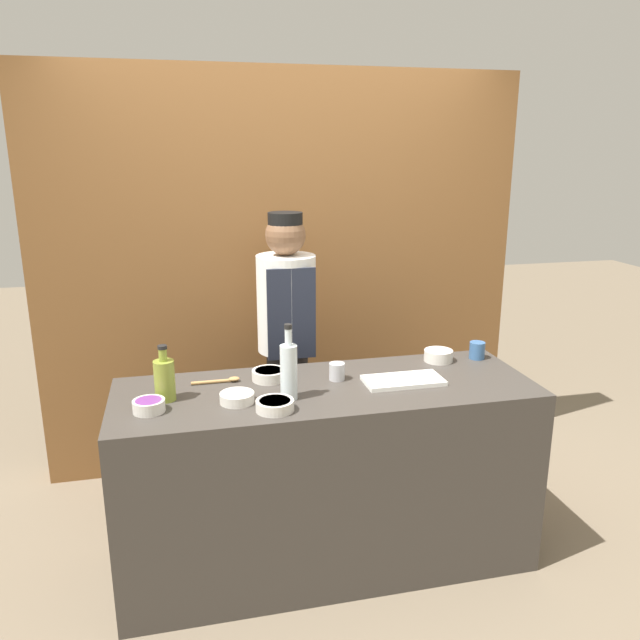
{
  "coord_description": "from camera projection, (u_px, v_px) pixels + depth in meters",
  "views": [
    {
      "loc": [
        -0.63,
        -2.58,
        1.95
      ],
      "look_at": [
        0.0,
        0.13,
        1.18
      ],
      "focal_mm": 35.0,
      "sensor_mm": 36.0,
      "label": 1
    }
  ],
  "objects": [
    {
      "name": "cup_blue",
      "position": [
        477.0,
        350.0,
        3.21
      ],
      "size": [
        0.08,
        0.08,
        0.09
      ],
      "color": "#386093",
      "rests_on": "counter"
    },
    {
      "name": "sauce_bowl_brown",
      "position": [
        438.0,
        355.0,
        3.18
      ],
      "size": [
        0.15,
        0.15,
        0.06
      ],
      "color": "silver",
      "rests_on": "counter"
    },
    {
      "name": "sauce_bowl_purple",
      "position": [
        149.0,
        405.0,
        2.57
      ],
      "size": [
        0.13,
        0.13,
        0.05
      ],
      "color": "silver",
      "rests_on": "counter"
    },
    {
      "name": "chef_center",
      "position": [
        287.0,
        345.0,
        3.46
      ],
      "size": [
        0.32,
        0.32,
        1.62
      ],
      "color": "#28282D",
      "rests_on": "ground_plane"
    },
    {
      "name": "ground_plane",
      "position": [
        326.0,
        556.0,
        3.08
      ],
      "size": [
        14.0,
        14.0,
        0.0
      ],
      "primitive_type": "plane",
      "color": "#756651"
    },
    {
      "name": "bottle_clear",
      "position": [
        289.0,
        370.0,
        2.68
      ],
      "size": [
        0.07,
        0.07,
        0.34
      ],
      "color": "silver",
      "rests_on": "counter"
    },
    {
      "name": "sauce_bowl_green",
      "position": [
        275.0,
        405.0,
        2.58
      ],
      "size": [
        0.16,
        0.16,
        0.05
      ],
      "color": "silver",
      "rests_on": "counter"
    },
    {
      "name": "cutting_board",
      "position": [
        403.0,
        380.0,
        2.89
      ],
      "size": [
        0.37,
        0.18,
        0.02
      ],
      "color": "white",
      "rests_on": "counter"
    },
    {
      "name": "cabinet_wall",
      "position": [
        283.0,
        274.0,
        3.83
      ],
      "size": [
        2.91,
        0.18,
        2.4
      ],
      "color": "brown",
      "rests_on": "ground_plane"
    },
    {
      "name": "cup_steel",
      "position": [
        337.0,
        371.0,
        2.92
      ],
      "size": [
        0.07,
        0.07,
        0.08
      ],
      "color": "#B7B7BC",
      "rests_on": "counter"
    },
    {
      "name": "bottle_oil",
      "position": [
        165.0,
        379.0,
        2.67
      ],
      "size": [
        0.09,
        0.09,
        0.25
      ],
      "color": "olive",
      "rests_on": "counter"
    },
    {
      "name": "sauce_bowl_orange",
      "position": [
        237.0,
        397.0,
        2.66
      ],
      "size": [
        0.15,
        0.15,
        0.04
      ],
      "color": "silver",
      "rests_on": "counter"
    },
    {
      "name": "counter",
      "position": [
        326.0,
        475.0,
        2.96
      ],
      "size": [
        1.92,
        0.67,
        0.9
      ],
      "color": "#3D3833",
      "rests_on": "ground_plane"
    },
    {
      "name": "sauce_bowl_red",
      "position": [
        269.0,
        374.0,
        2.92
      ],
      "size": [
        0.16,
        0.16,
        0.05
      ],
      "color": "silver",
      "rests_on": "counter"
    },
    {
      "name": "wooden_spoon",
      "position": [
        221.0,
        381.0,
        2.89
      ],
      "size": [
        0.22,
        0.04,
        0.02
      ],
      "color": "#B2844C",
      "rests_on": "counter"
    }
  ]
}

